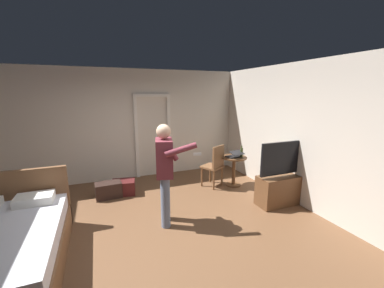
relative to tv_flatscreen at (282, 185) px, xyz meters
name	(u,v)px	position (x,y,z in m)	size (l,w,h in m)	color
ground_plane	(154,233)	(-2.58, -0.07, -0.38)	(6.33, 6.33, 0.00)	brown
wall_back	(127,125)	(-2.58, 2.68, 0.98)	(6.00, 0.12, 2.73)	silver
wall_right	(304,135)	(0.36, -0.07, 0.98)	(0.12, 5.62, 2.73)	silver
doorway_frame	(153,130)	(-1.95, 2.60, 0.84)	(0.93, 0.08, 2.13)	white
tv_flatscreen	(282,185)	(0.00, 0.00, 0.00)	(1.09, 0.40, 1.26)	brown
side_table	(234,166)	(-0.38, 1.17, 0.08)	(0.58, 0.58, 0.70)	brown
laptop	(235,155)	(-0.40, 1.13, 0.37)	(0.38, 0.38, 0.16)	black
bottle_on_table	(242,152)	(-0.24, 1.09, 0.43)	(0.06, 0.06, 0.27)	#3F4A26
wooden_chair	(215,164)	(-0.83, 1.27, 0.16)	(0.57, 0.57, 0.99)	brown
person_blue_shirt	(165,168)	(-2.31, 0.15, 0.59)	(0.65, 0.70, 1.68)	slate
suitcase_dark	(109,190)	(-3.16, 1.56, -0.22)	(0.52, 0.31, 0.32)	black
suitcase_small	(124,187)	(-2.85, 1.64, -0.23)	(0.48, 0.38, 0.30)	#4C1919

